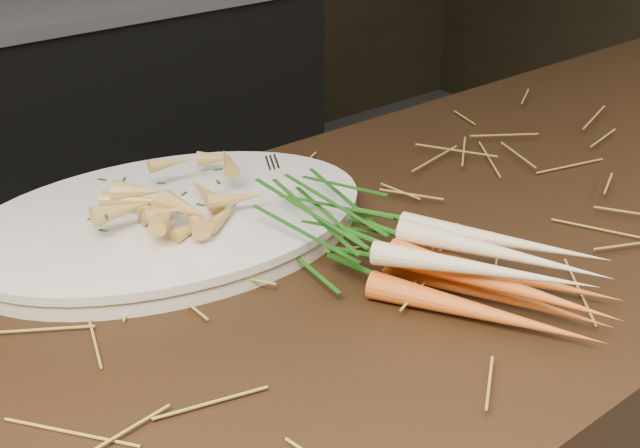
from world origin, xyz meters
The scene contains 6 objects.
back_counter centered at (0.30, 2.18, 0.42)m, with size 1.82×0.62×0.84m.
straw_bedding centered at (0.00, 0.30, 0.91)m, with size 1.40×0.60×0.02m, color #A2783C, non-canonical shape.
root_veg_bunch centered at (-0.03, 0.26, 0.94)m, with size 0.31×0.48×0.09m.
serving_platter centered at (-0.18, 0.50, 0.91)m, with size 0.51×0.34×0.03m, color white, non-canonical shape.
roasted_veg_heap centered at (-0.18, 0.50, 0.96)m, with size 0.25×0.18×0.06m, color #B77F37, non-canonical shape.
serving_fork centered at (0.00, 0.45, 0.93)m, with size 0.02×0.19×0.00m, color silver.
Camera 1 is at (-0.59, -0.33, 1.40)m, focal length 45.00 mm.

